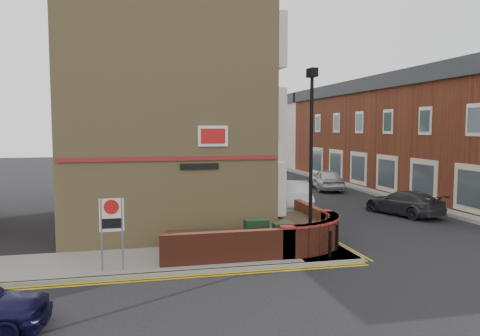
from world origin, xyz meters
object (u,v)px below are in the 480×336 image
(lamppost, at_px, (311,159))
(silver_car_near, at_px, (294,195))
(utility_cabinet_large, at_px, (256,237))
(zone_sign, at_px, (112,221))

(lamppost, bearing_deg, silver_car_near, 74.03)
(lamppost, bearing_deg, utility_cabinet_large, 176.99)
(lamppost, xyz_separation_m, utility_cabinet_large, (-1.90, 0.10, -2.62))
(zone_sign, relative_size, silver_car_near, 0.49)
(utility_cabinet_large, height_order, silver_car_near, silver_car_near)
(lamppost, distance_m, utility_cabinet_large, 3.24)
(zone_sign, bearing_deg, lamppost, 6.07)
(utility_cabinet_large, distance_m, zone_sign, 4.86)
(silver_car_near, bearing_deg, utility_cabinet_large, -104.64)
(utility_cabinet_large, bearing_deg, lamppost, -3.01)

